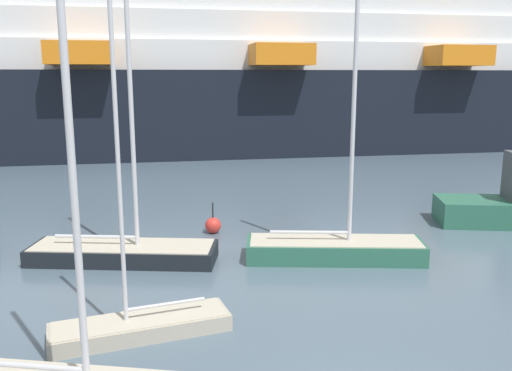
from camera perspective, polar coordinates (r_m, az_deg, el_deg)
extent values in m
cube|color=#2D6B51|center=(21.84, 8.34, -6.81)|extent=(7.25, 3.31, 0.78)
cube|color=beige|center=(21.72, 8.37, -5.79)|extent=(6.94, 3.10, 0.04)
cylinder|color=silver|center=(20.83, 10.38, 9.05)|extent=(0.17, 0.17, 11.21)
cylinder|color=silver|center=(21.53, 5.70, -4.96)|extent=(3.11, 0.77, 0.13)
cube|color=#BCB29E|center=(16.10, -12.08, -14.49)|extent=(5.18, 2.28, 0.47)
cube|color=beige|center=(15.99, -12.12, -13.67)|extent=(4.97, 2.14, 0.04)
cylinder|color=silver|center=(14.62, -14.43, 2.37)|extent=(0.12, 0.12, 9.05)
cylinder|color=silver|center=(15.96, -9.54, -12.32)|extent=(2.24, 0.51, 0.10)
cube|color=black|center=(22.10, -13.90, -7.00)|extent=(7.62, 3.73, 0.64)
cube|color=beige|center=(21.99, -13.94, -6.16)|extent=(7.30, 3.50, 0.04)
cylinder|color=silver|center=(20.81, -13.24, 10.70)|extent=(0.18, 0.18, 12.77)
cylinder|color=silver|center=(22.23, -16.62, -5.23)|extent=(3.25, 0.88, 0.14)
cylinder|color=silver|center=(11.04, -19.04, 3.22)|extent=(0.16, 0.16, 9.97)
cylinder|color=silver|center=(13.19, -23.64, -17.10)|extent=(2.84, 1.01, 0.13)
sphere|color=red|center=(25.20, -4.58, -4.24)|extent=(0.75, 0.75, 0.75)
cylinder|color=black|center=(25.01, -4.61, -2.61)|extent=(0.06, 0.06, 0.72)
cube|color=black|center=(55.69, -8.11, 8.03)|extent=(139.93, 21.34, 7.68)
cube|color=white|center=(55.61, -8.26, 13.28)|extent=(128.72, 18.85, 2.51)
cube|color=white|center=(55.74, -8.34, 15.86)|extent=(121.00, 17.72, 2.51)
cube|color=white|center=(55.99, -8.42, 18.43)|extent=(113.28, 16.58, 2.51)
cube|color=orange|center=(45.73, -18.20, 13.21)|extent=(5.08, 3.98, 1.76)
cube|color=orange|center=(46.63, 2.67, 13.72)|extent=(5.08, 3.98, 1.76)
cube|color=orange|center=(52.81, 20.61, 12.77)|extent=(5.08, 3.98, 1.76)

